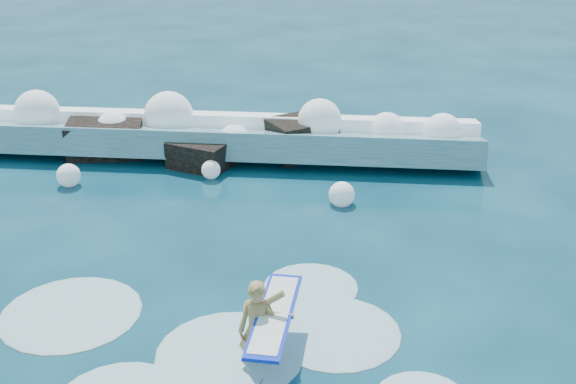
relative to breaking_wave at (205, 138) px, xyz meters
name	(u,v)px	position (x,y,z in m)	size (l,w,h in m)	color
ground	(205,283)	(1.47, -7.30, -0.48)	(200.00, 200.00, 0.00)	#072D3F
breaking_wave	(205,138)	(0.00, 0.00, 0.00)	(15.85, 2.56, 1.37)	teal
rock_cluster	(194,143)	(-0.27, -0.26, -0.08)	(8.06, 3.16, 1.25)	black
surfer_with_board	(261,328)	(2.95, -9.70, 0.20)	(1.00, 2.97, 1.84)	#AA864F
wave_spray	(204,125)	(0.01, -0.06, 0.41)	(14.51, 4.60, 1.82)	white
surf_foam	(210,339)	(1.94, -9.18, -0.48)	(8.53, 5.82, 0.13)	silver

